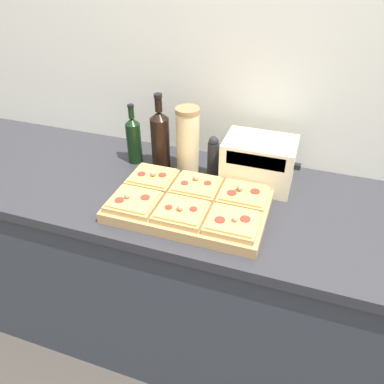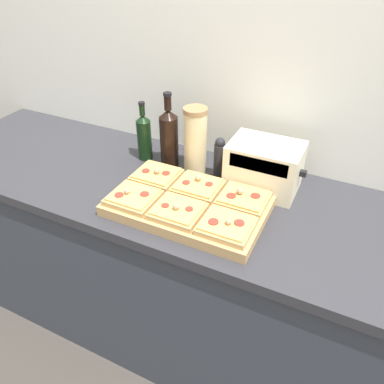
{
  "view_description": "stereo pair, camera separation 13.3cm",
  "coord_description": "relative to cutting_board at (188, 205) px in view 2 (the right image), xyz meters",
  "views": [
    {
      "loc": [
        0.3,
        -0.79,
        1.71
      ],
      "look_at": [
        -0.06,
        0.24,
        0.95
      ],
      "focal_mm": 35.0,
      "sensor_mm": 36.0,
      "label": 1
    },
    {
      "loc": [
        0.42,
        -0.74,
        1.71
      ],
      "look_at": [
        -0.06,
        0.24,
        0.95
      ],
      "focal_mm": 35.0,
      "sensor_mm": 36.0,
      "label": 2
    }
  ],
  "objects": [
    {
      "name": "pizza_slice_front_center",
      "position": [
        0.0,
        -0.08,
        0.03
      ],
      "size": [
        0.17,
        0.15,
        0.05
      ],
      "color": "tan",
      "rests_on": "cutting_board"
    },
    {
      "name": "pizza_slice_back_left",
      "position": [
        -0.18,
        0.08,
        0.03
      ],
      "size": [
        0.17,
        0.15,
        0.05
      ],
      "color": "tan",
      "rests_on": "cutting_board"
    },
    {
      "name": "pizza_slice_back_center",
      "position": [
        -0.0,
        0.08,
        0.03
      ],
      "size": [
        0.17,
        0.15,
        0.05
      ],
      "color": "tan",
      "rests_on": "cutting_board"
    },
    {
      "name": "pepper_mill",
      "position": [
        0.01,
        0.25,
        0.07
      ],
      "size": [
        0.05,
        0.05,
        0.17
      ],
      "color": "black",
      "rests_on": "kitchen_counter"
    },
    {
      "name": "pizza_slice_front_right",
      "position": [
        0.18,
        -0.08,
        0.03
      ],
      "size": [
        0.17,
        0.15,
        0.05
      ],
      "color": "tan",
      "rests_on": "cutting_board"
    },
    {
      "name": "kitchen_counter",
      "position": [
        0.06,
        0.11,
        -0.46
      ],
      "size": [
        2.63,
        0.67,
        0.89
      ],
      "color": "#333842",
      "rests_on": "ground_plane"
    },
    {
      "name": "pizza_slice_back_right",
      "position": [
        0.18,
        0.08,
        0.03
      ],
      "size": [
        0.17,
        0.15,
        0.05
      ],
      "color": "tan",
      "rests_on": "cutting_board"
    },
    {
      "name": "grain_jar_tall",
      "position": [
        -0.09,
        0.25,
        0.12
      ],
      "size": [
        0.09,
        0.09,
        0.27
      ],
      "color": "beige",
      "rests_on": "kitchen_counter"
    },
    {
      "name": "olive_oil_bottle",
      "position": [
        -0.33,
        0.25,
        0.09
      ],
      "size": [
        0.06,
        0.06,
        0.26
      ],
      "color": "black",
      "rests_on": "kitchen_counter"
    },
    {
      "name": "cutting_board",
      "position": [
        0.0,
        0.0,
        0.0
      ],
      "size": [
        0.55,
        0.34,
        0.04
      ],
      "primitive_type": "cube",
      "color": "tan",
      "rests_on": "kitchen_counter"
    },
    {
      "name": "toaster_oven",
      "position": [
        0.19,
        0.25,
        0.07
      ],
      "size": [
        0.29,
        0.19,
        0.19
      ],
      "color": "beige",
      "rests_on": "kitchen_counter"
    },
    {
      "name": "pizza_slice_front_left",
      "position": [
        -0.18,
        -0.08,
        0.03
      ],
      "size": [
        0.17,
        0.15,
        0.05
      ],
      "color": "tan",
      "rests_on": "cutting_board"
    },
    {
      "name": "wine_bottle",
      "position": [
        -0.21,
        0.25,
        0.11
      ],
      "size": [
        0.08,
        0.08,
        0.32
      ],
      "color": "black",
      "rests_on": "kitchen_counter"
    },
    {
      "name": "wall_back",
      "position": [
        0.06,
        0.46,
        0.34
      ],
      "size": [
        6.0,
        0.06,
        2.5
      ],
      "color": "silver",
      "rests_on": "ground_plane"
    }
  ]
}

